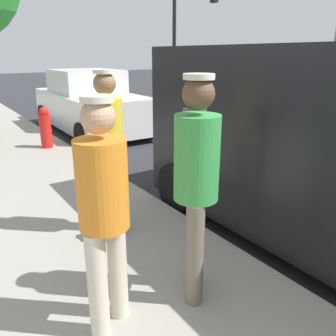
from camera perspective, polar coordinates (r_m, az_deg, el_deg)
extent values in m
plane|color=#2D2D33|center=(4.44, 22.17, -10.82)|extent=(80.00, 80.00, 0.00)
cylinder|color=gray|center=(3.50, 4.06, -4.17)|extent=(0.07, 0.07, 1.15)
cube|color=#4C4C51|center=(3.30, 4.34, 7.38)|extent=(0.14, 0.18, 0.28)
sphere|color=#47474C|center=(3.27, 4.41, 10.31)|extent=(0.12, 0.12, 0.12)
cylinder|color=#726656|center=(3.96, -10.82, -4.08)|extent=(0.14, 0.14, 0.85)
cylinder|color=#726656|center=(3.86, -8.00, -4.55)|extent=(0.14, 0.14, 0.85)
cylinder|color=yellow|center=(3.69, -10.03, 6.38)|extent=(0.34, 0.34, 0.64)
sphere|color=#8C6647|center=(3.63, -10.44, 13.54)|extent=(0.23, 0.23, 0.23)
cylinder|color=silver|center=(3.62, -10.55, 15.35)|extent=(0.22, 0.22, 0.04)
cylinder|color=#726656|center=(2.77, 4.42, -14.12)|extent=(0.14, 0.14, 0.86)
cylinder|color=#726656|center=(2.96, 4.30, -11.84)|extent=(0.14, 0.14, 0.86)
cylinder|color=green|center=(2.56, 4.76, 1.61)|extent=(0.34, 0.34, 0.64)
sphere|color=brown|center=(2.46, 5.05, 12.10)|extent=(0.23, 0.23, 0.23)
cylinder|color=silver|center=(2.45, 5.13, 14.80)|extent=(0.22, 0.22, 0.04)
cylinder|color=beige|center=(2.55, -11.51, -18.44)|extent=(0.14, 0.14, 0.81)
cylinder|color=beige|center=(2.68, -8.27, -16.17)|extent=(0.14, 0.14, 0.81)
cylinder|color=orange|center=(2.28, -10.79, -2.71)|extent=(0.34, 0.34, 0.60)
sphere|color=tan|center=(2.16, -11.49, 8.26)|extent=(0.22, 0.22, 0.22)
cylinder|color=silver|center=(2.15, -11.67, 11.13)|extent=(0.21, 0.21, 0.04)
cylinder|color=black|center=(5.95, 16.64, 0.71)|extent=(0.22, 0.68, 0.68)
cylinder|color=black|center=(4.68, 1.69, -3.25)|extent=(0.22, 0.68, 0.68)
cube|color=white|center=(9.86, -12.62, 9.43)|extent=(1.91, 4.44, 0.89)
cube|color=white|center=(9.98, -13.39, 13.78)|extent=(1.64, 2.01, 0.60)
cylinder|color=black|center=(8.80, -3.28, 6.77)|extent=(0.23, 0.60, 0.60)
cylinder|color=black|center=(8.10, -13.90, 5.24)|extent=(0.23, 0.60, 0.60)
cylinder|color=black|center=(11.73, -11.52, 9.35)|extent=(0.23, 0.60, 0.60)
cylinder|color=black|center=(11.22, -19.74, 8.25)|extent=(0.23, 0.60, 0.60)
cylinder|color=black|center=(15.93, 1.04, 20.29)|extent=(0.16, 0.16, 5.20)
cylinder|color=red|center=(7.80, -19.50, 5.74)|extent=(0.24, 0.24, 0.70)
sphere|color=red|center=(7.73, -19.82, 8.70)|extent=(0.20, 0.20, 0.20)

